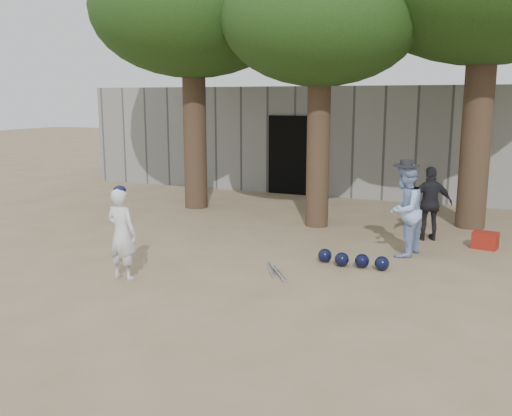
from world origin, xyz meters
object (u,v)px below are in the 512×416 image
at_px(boy_player, 122,234).
at_px(spectator_blue, 404,210).
at_px(spectator_dark, 430,204).
at_px(red_bag, 485,240).

bearing_deg(boy_player, spectator_blue, -136.48).
distance_m(boy_player, spectator_blue, 4.72).
xyz_separation_m(spectator_dark, red_bag, (1.02, -0.24, -0.56)).
height_order(boy_player, red_bag, boy_player).
xyz_separation_m(spectator_blue, red_bag, (1.29, 1.08, -0.65)).
bearing_deg(spectator_dark, red_bag, 142.93).
bearing_deg(red_bag, spectator_dark, 166.55).
bearing_deg(red_bag, spectator_blue, -139.91).
bearing_deg(spectator_blue, spectator_dark, -179.08).
xyz_separation_m(boy_player, spectator_blue, (3.63, 3.01, 0.10)).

